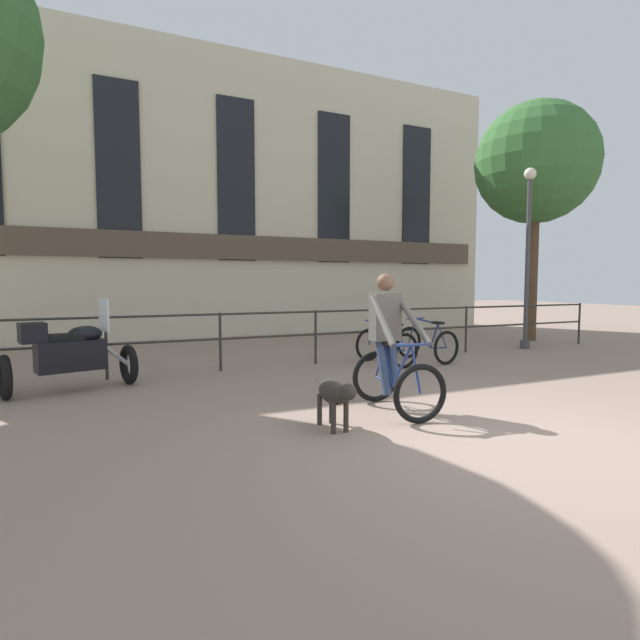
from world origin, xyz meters
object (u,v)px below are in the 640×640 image
at_px(parked_bicycle_near_lamp, 386,346).
at_px(street_lamp, 528,248).
at_px(parked_motorcycle, 69,353).
at_px(parked_bicycle_mid_left, 427,343).
at_px(dog, 335,394).
at_px(cyclist_with_bike, 391,349).

distance_m(parked_bicycle_near_lamp, street_lamp, 4.78).
relative_size(parked_motorcycle, parked_bicycle_mid_left, 1.57).
distance_m(dog, parked_bicycle_near_lamp, 4.42).
distance_m(parked_motorcycle, parked_bicycle_near_lamp, 5.47).
height_order(cyclist_with_bike, dog, cyclist_with_bike).
bearing_deg(street_lamp, parked_bicycle_near_lamp, -172.60).
distance_m(dog, street_lamp, 8.39).
relative_size(dog, parked_bicycle_mid_left, 0.80).
xyz_separation_m(parked_motorcycle, parked_bicycle_near_lamp, (5.46, 0.10, -0.20)).
height_order(dog, parked_bicycle_near_lamp, parked_bicycle_near_lamp).
height_order(parked_bicycle_mid_left, street_lamp, street_lamp).
bearing_deg(parked_bicycle_mid_left, parked_motorcycle, -6.53).
bearing_deg(dog, cyclist_with_bike, 26.70).
bearing_deg(street_lamp, dog, -150.95).
bearing_deg(parked_motorcycle, dog, -156.05).
height_order(dog, parked_motorcycle, parked_motorcycle).
relative_size(dog, parked_bicycle_near_lamp, 0.79).
bearing_deg(street_lamp, cyclist_with_bike, -150.33).
bearing_deg(street_lamp, parked_bicycle_mid_left, -170.47).
bearing_deg(parked_bicycle_near_lamp, parked_motorcycle, -7.06).
xyz_separation_m(parked_motorcycle, street_lamp, (9.75, 0.65, 1.84)).
bearing_deg(dog, parked_motorcycle, 129.99).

